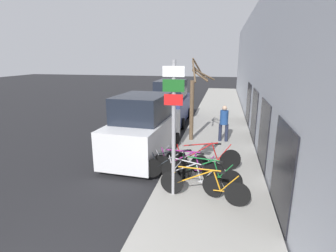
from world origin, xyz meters
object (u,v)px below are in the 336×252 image
(parked_car_1, at_px, (171,104))
(bicycle_2, at_px, (206,173))
(bicycle_1, at_px, (190,177))
(street_tree, at_px, (193,101))
(bicycle_5, at_px, (204,159))
(parked_car_0, at_px, (144,129))
(bicycle_4, at_px, (176,164))
(bicycle_0, at_px, (203,186))
(bicycle_3, at_px, (187,167))
(signpost, at_px, (174,123))
(pedestrian_near, at_px, (224,121))

(parked_car_1, bearing_deg, bicycle_2, -71.85)
(parked_car_1, bearing_deg, bicycle_1, -75.47)
(bicycle_1, height_order, street_tree, street_tree)
(bicycle_1, xyz_separation_m, street_tree, (-0.47, 4.63, 1.40))
(bicycle_5, bearing_deg, parked_car_0, 44.95)
(bicycle_4, bearing_deg, parked_car_0, 18.12)
(bicycle_0, relative_size, bicycle_3, 1.03)
(signpost, distance_m, bicycle_4, 2.05)
(bicycle_4, bearing_deg, signpost, 161.42)
(bicycle_0, xyz_separation_m, bicycle_2, (0.02, 0.88, -0.03))
(bicycle_5, relative_size, parked_car_1, 0.53)
(signpost, xyz_separation_m, parked_car_1, (-1.77, 8.57, -1.05))
(signpost, bearing_deg, bicycle_1, 45.22)
(bicycle_1, height_order, bicycle_4, bicycle_1)
(bicycle_4, xyz_separation_m, parked_car_1, (-1.64, 7.37, 0.62))
(parked_car_0, bearing_deg, bicycle_4, -43.82)
(bicycle_1, bearing_deg, bicycle_5, 13.83)
(bicycle_0, relative_size, bicycle_1, 1.26)
(bicycle_2, bearing_deg, bicycle_3, 83.84)
(parked_car_0, xyz_separation_m, pedestrian_near, (3.04, 2.17, -0.03))
(bicycle_1, relative_size, parked_car_0, 0.42)
(bicycle_0, distance_m, bicycle_5, 1.81)
(bicycle_4, distance_m, bicycle_5, 0.96)
(bicycle_1, distance_m, street_tree, 4.86)
(parked_car_0, bearing_deg, bicycle_2, -36.94)
(bicycle_2, bearing_deg, bicycle_5, 23.47)
(bicycle_2, relative_size, bicycle_4, 1.05)
(bicycle_2, height_order, parked_car_0, parked_car_0)
(bicycle_4, bearing_deg, street_tree, -25.62)
(bicycle_0, height_order, bicycle_1, bicycle_0)
(bicycle_0, relative_size, bicycle_2, 1.16)
(bicycle_3, relative_size, bicycle_4, 1.18)
(signpost, xyz_separation_m, bicycle_1, (0.40, 0.40, -1.66))
(bicycle_5, bearing_deg, bicycle_3, 128.35)
(bicycle_4, bearing_deg, pedestrian_near, -44.79)
(signpost, height_order, bicycle_2, signpost)
(bicycle_1, bearing_deg, street_tree, 32.99)
(parked_car_1, relative_size, street_tree, 1.25)
(parked_car_1, bearing_deg, signpost, -78.67)
(bicycle_3, bearing_deg, pedestrian_near, -4.85)
(bicycle_1, distance_m, parked_car_1, 8.47)
(signpost, height_order, street_tree, street_tree)
(bicycle_2, bearing_deg, bicycle_0, -166.73)
(signpost, relative_size, bicycle_0, 1.51)
(pedestrian_near, bearing_deg, parked_car_1, -44.42)
(bicycle_3, distance_m, street_tree, 4.30)
(bicycle_3, bearing_deg, bicycle_2, -101.00)
(bicycle_0, bearing_deg, parked_car_0, 49.06)
(bicycle_0, distance_m, bicycle_3, 1.26)
(bicycle_5, distance_m, parked_car_1, 7.35)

